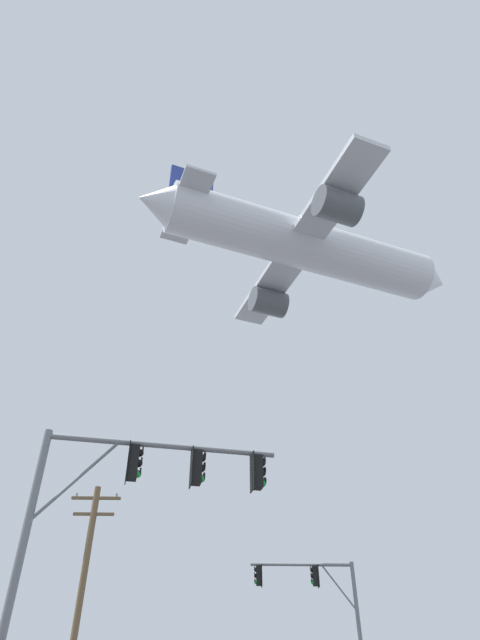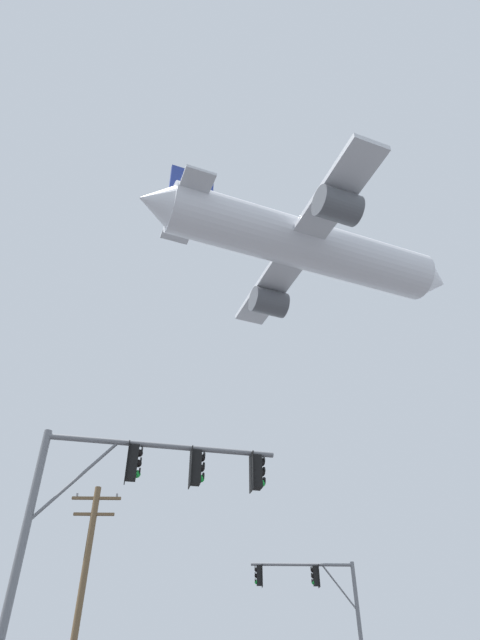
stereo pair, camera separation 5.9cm
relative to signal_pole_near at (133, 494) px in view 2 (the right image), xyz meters
The scene contains 4 objects.
signal_pole_near is the anchor object (origin of this frame).
signal_pole_far 16.91m from the signal_pole_near, 65.18° to the left, with size 5.31×0.51×6.29m.
utility_pole 11.20m from the signal_pole_near, 108.32° to the left, with size 2.20×0.28×8.52m.
airplane 35.08m from the signal_pole_near, 65.41° to the left, with size 29.47×22.76×8.21m.
Camera 2 is at (-0.66, -6.66, 1.11)m, focal length 28.82 mm.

